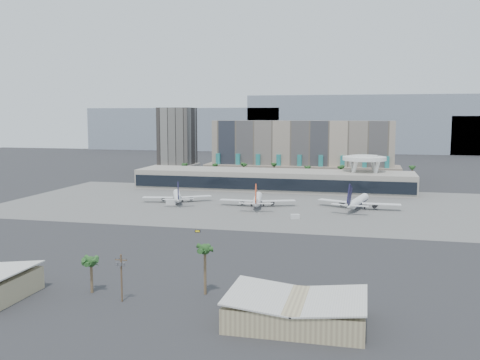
% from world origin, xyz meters
% --- Properties ---
extents(ground, '(900.00, 900.00, 0.00)m').
position_xyz_m(ground, '(0.00, 0.00, 0.00)').
color(ground, '#232326').
rests_on(ground, ground).
extents(apron_pad, '(260.00, 130.00, 0.06)m').
position_xyz_m(apron_pad, '(0.00, 55.00, 0.03)').
color(apron_pad, '#5B5B59').
rests_on(apron_pad, ground).
extents(mountain_ridge, '(680.00, 60.00, 70.00)m').
position_xyz_m(mountain_ridge, '(27.88, 470.00, 29.89)').
color(mountain_ridge, gray).
rests_on(mountain_ridge, ground).
extents(hotel, '(140.00, 30.00, 42.00)m').
position_xyz_m(hotel, '(10.00, 174.41, 16.81)').
color(hotel, tan).
rests_on(hotel, ground).
extents(office_tower, '(30.00, 30.00, 52.00)m').
position_xyz_m(office_tower, '(-95.00, 200.00, 22.94)').
color(office_tower, black).
rests_on(office_tower, ground).
extents(terminal, '(170.00, 32.50, 14.50)m').
position_xyz_m(terminal, '(0.00, 109.84, 6.52)').
color(terminal, '#B2A99C').
rests_on(terminal, ground).
extents(saucer_structure, '(26.00, 26.00, 21.89)m').
position_xyz_m(saucer_structure, '(55.00, 116.00, 18.45)').
color(saucer_structure, white).
rests_on(saucer_structure, ground).
extents(palm_row, '(157.80, 2.80, 13.10)m').
position_xyz_m(palm_row, '(7.00, 145.00, 10.50)').
color(palm_row, brown).
rests_on(palm_row, ground).
extents(hangar_right, '(30.55, 20.60, 6.89)m').
position_xyz_m(hangar_right, '(42.00, -100.00, 2.95)').
color(hangar_right, gray).
rests_on(hangar_right, ground).
extents(utility_pole, '(3.20, 0.85, 12.00)m').
position_xyz_m(utility_pole, '(-2.00, -96.09, 7.14)').
color(utility_pole, '#4C3826').
rests_on(utility_pole, ground).
extents(airliner_left, '(34.81, 35.91, 13.08)m').
position_xyz_m(airliner_left, '(-41.06, 51.03, 3.30)').
color(airliner_left, white).
rests_on(airliner_left, ground).
extents(airliner_centre, '(38.40, 39.81, 13.80)m').
position_xyz_m(airliner_centre, '(2.97, 48.20, 3.48)').
color(airliner_centre, white).
rests_on(airliner_centre, ground).
extents(airliner_right, '(40.55, 42.15, 14.71)m').
position_xyz_m(airliner_right, '(52.69, 52.55, 3.71)').
color(airliner_right, white).
rests_on(airliner_right, ground).
extents(service_vehicle_a, '(5.47, 3.26, 2.52)m').
position_xyz_m(service_vehicle_a, '(-41.59, 43.45, 1.26)').
color(service_vehicle_a, silver).
rests_on(service_vehicle_a, ground).
extents(service_vehicle_b, '(4.46, 3.23, 2.06)m').
position_xyz_m(service_vehicle_b, '(25.86, 20.04, 1.03)').
color(service_vehicle_b, silver).
rests_on(service_vehicle_b, ground).
extents(taxiway_sign, '(2.17, 0.64, 0.98)m').
position_xyz_m(taxiway_sign, '(-7.95, -16.52, 0.48)').
color(taxiway_sign, black).
rests_on(taxiway_sign, ground).
extents(near_palm_a, '(6.00, 6.00, 9.72)m').
position_xyz_m(near_palm_a, '(-12.60, -91.68, 6.93)').
color(near_palm_a, brown).
rests_on(near_palm_a, ground).
extents(near_palm_b, '(6.00, 6.00, 13.37)m').
position_xyz_m(near_palm_b, '(16.59, -86.12, 10.51)').
color(near_palm_b, brown).
rests_on(near_palm_b, ground).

